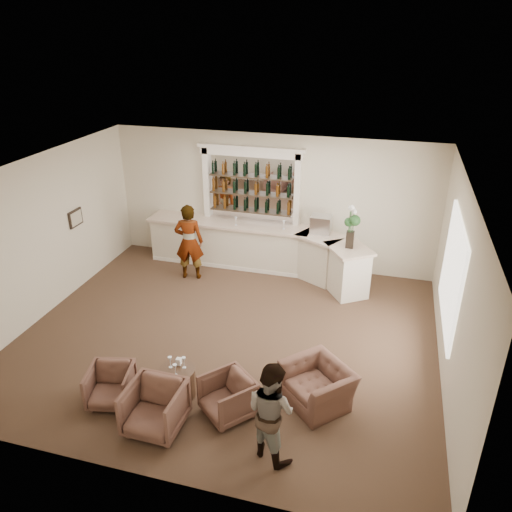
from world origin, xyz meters
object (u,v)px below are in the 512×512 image
Objects in this scene: cocktail_table at (178,382)px; guest at (271,411)px; bar_counter at (260,249)px; armchair_left at (111,386)px; armchair_far at (318,385)px; espresso_machine at (321,224)px; flower_vase at (351,224)px; armchair_center at (155,408)px; sommelier at (189,242)px; armchair_right at (228,397)px.

guest is at bearing -24.10° from cocktail_table.
bar_counter reaches higher than cocktail_table.
cocktail_table is 0.38× the size of guest.
armchair_far is at bearing 2.54° from armchair_left.
espresso_machine is at bearing 72.40° from cocktail_table.
guest is at bearing -95.89° from flower_vase.
cocktail_table is 0.84× the size of armchair_left.
armchair_left is at bearing 161.43° from armchair_center.
armchair_right is at bearing 106.97° from sommelier.
bar_counter is 7.63× the size of armchair_right.
sommelier is 1.89× the size of flower_vase.
armchair_left is 3.35m from armchair_far.
armchair_center reaches higher than armchair_far.
guest is 2.08× the size of armchair_right.
bar_counter is at bearing 164.84° from flower_vase.
espresso_machine is at bearing 75.70° from armchair_center.
flower_vase is at bearing -42.15° from espresso_machine.
armchair_center is at bearing -105.10° from espresso_machine.
espresso_machine is (1.47, 0.08, 0.77)m from bar_counter.
guest is at bearing -67.61° from armchair_far.
cocktail_table is 4.29m from sommelier.
bar_counter is at bearing 90.00° from armchair_center.
flower_vase is (0.05, 3.79, 1.36)m from armchair_far.
bar_counter is 9.57× the size of cocktail_table.
armchair_right is (0.95, -0.22, 0.09)m from cocktail_table.
bar_counter reaches higher than armchair_center.
sommelier is (-1.50, -0.84, 0.36)m from bar_counter.
armchair_center is 1.81× the size of espresso_machine.
sommelier is at bearing 109.45° from cocktail_table.
guest is at bearing -73.25° from bar_counter.
armchair_center is 6.00m from espresso_machine.
armchair_far is 1.06× the size of flower_vase.
armchair_center is at bearing -108.13° from armchair_far.
espresso_machine is (2.97, 0.92, 0.42)m from sommelier.
armchair_left is at bearing 83.40° from sommelier.
sommelier is 4.86m from armchair_right.
guest is at bearing -20.07° from armchair_left.
armchair_right is (0.86, -5.05, -0.23)m from bar_counter.
armchair_far is at bearing -90.69° from flower_vase.
armchair_center is 1.13m from armchair_right.
cocktail_table is at bearing -107.31° from espresso_machine.
armchair_center is 5.69m from flower_vase.
guest reaches higher than espresso_machine.
cocktail_table is at bearing -118.60° from flower_vase.
armchair_left is at bearing 22.27° from guest.
sommelier is at bearing -150.87° from bar_counter.
cocktail_table is 5.03m from flower_vase.
armchair_right is at bearing -5.43° from guest.
armchair_left is at bearing -121.15° from armchair_far.
flower_vase is at bearing 113.80° from armchair_right.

